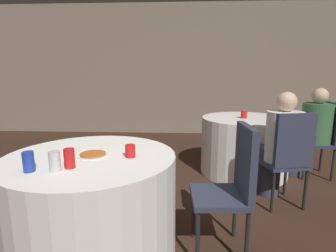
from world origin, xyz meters
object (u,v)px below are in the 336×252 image
object	(u,v)px
person_green_jacket	(311,131)
soda_can_blue	(28,162)
chair_far_east	(324,134)
soda_can_silver	(55,161)
table_near	(93,204)
pizza_plate_near	(93,155)
soda_can_red	(69,158)
table_far	(244,145)
chair_far_south	(288,153)
person_white_shirt	(279,146)
chair_near_east	(233,180)

from	to	relation	value
person_green_jacket	soda_can_blue	size ratio (longest dim) A/B	9.46
chair_far_east	soda_can_silver	size ratio (longest dim) A/B	7.97
table_near	soda_can_blue	xyz separation A→B (m)	(-0.25, -0.33, 0.44)
pizza_plate_near	soda_can_red	xyz separation A→B (m)	(-0.06, -0.25, 0.05)
chair_far_east	soda_can_red	distance (m)	3.15
person_green_jacket	table_near	bearing A→B (deg)	130.10
table_far	soda_can_red	xyz separation A→B (m)	(-1.53, -1.96, 0.44)
table_far	soda_can_blue	bearing A→B (deg)	-130.57
table_near	chair_far_south	xyz separation A→B (m)	(1.68, 0.74, 0.19)
person_green_jacket	table_far	bearing A→B (deg)	90.00
soda_can_red	soda_can_silver	bearing A→B (deg)	-137.84
person_green_jacket	person_white_shirt	bearing A→B (deg)	142.67
chair_far_south	chair_far_east	distance (m)	1.20
table_far	chair_far_east	world-z (taller)	chair_far_east
person_white_shirt	table_near	bearing A→B (deg)	-162.34
chair_far_south	chair_far_east	xyz separation A→B (m)	(0.80, 0.89, 0.00)
person_green_jacket	person_white_shirt	size ratio (longest dim) A/B	1.00
table_far	chair_far_east	bearing A→B (deg)	-4.79
chair_near_east	soda_can_silver	bearing A→B (deg)	104.89
table_near	chair_near_east	size ratio (longest dim) A/B	1.25
table_near	table_far	distance (m)	2.27
chair_near_east	chair_far_south	bearing A→B (deg)	-46.88
chair_far_east	person_green_jacket	distance (m)	0.16
chair_near_east	soda_can_blue	world-z (taller)	chair_near_east
chair_far_south	soda_can_red	size ratio (longest dim) A/B	7.97
soda_can_red	chair_near_east	bearing A→B (deg)	16.14
person_white_shirt	pizza_plate_near	world-z (taller)	person_white_shirt
table_far	soda_can_blue	xyz separation A→B (m)	(-1.75, -2.04, 0.44)
person_green_jacket	person_white_shirt	distance (m)	1.00
soda_can_silver	soda_can_blue	xyz separation A→B (m)	(-0.15, -0.02, 0.00)
table_near	person_green_jacket	size ratio (longest dim) A/B	1.05
pizza_plate_near	soda_can_silver	bearing A→B (deg)	-112.04
chair_near_east	soda_can_blue	distance (m)	1.36
table_near	chair_near_east	world-z (taller)	chair_near_east
chair_far_east	pizza_plate_near	bearing A→B (deg)	128.40
chair_far_east	person_white_shirt	bearing A→B (deg)	135.99
person_white_shirt	soda_can_blue	size ratio (longest dim) A/B	9.49
chair_near_east	table_near	bearing A→B (deg)	90.00
table_far	soda_can_blue	size ratio (longest dim) A/B	9.37
soda_can_silver	chair_far_east	bearing A→B (deg)	36.91
chair_far_south	soda_can_red	bearing A→B (deg)	-161.04
chair_far_east	person_white_shirt	world-z (taller)	person_white_shirt
chair_near_east	soda_can_silver	xyz separation A→B (m)	(-1.13, -0.37, 0.24)
table_near	person_white_shirt	distance (m)	1.89
chair_far_south	chair_near_east	bearing A→B (deg)	-144.82
person_white_shirt	chair_near_east	bearing A→B (deg)	-137.40
person_white_shirt	chair_far_east	bearing A→B (deg)	30.18
table_near	chair_far_east	world-z (taller)	chair_far_east
person_green_jacket	soda_can_blue	world-z (taller)	person_green_jacket
chair_near_east	pizza_plate_near	bearing A→B (deg)	90.32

